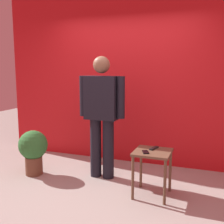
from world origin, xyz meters
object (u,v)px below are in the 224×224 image
side_table (152,159)px  tv_remote (154,148)px  potted_plant (33,149)px  cell_phone (145,152)px  standing_person (102,111)px

side_table → tv_remote: (-0.00, 0.10, 0.12)m
tv_remote → potted_plant: (-1.85, -0.02, -0.19)m
potted_plant → tv_remote: bearing=0.5°
side_table → cell_phone: (-0.07, -0.09, 0.11)m
tv_remote → potted_plant: size_ratio=0.25×
standing_person → tv_remote: standing_person is taller
standing_person → cell_phone: 0.98m
side_table → potted_plant: (-1.86, 0.08, -0.07)m
standing_person → side_table: 1.05m
standing_person → cell_phone: standing_person is taller
potted_plant → cell_phone: bearing=-5.4°
standing_person → side_table: (0.84, -0.36, -0.52)m
cell_phone → potted_plant: 1.81m
tv_remote → potted_plant: potted_plant is taller
potted_plant → standing_person: bearing=15.3°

